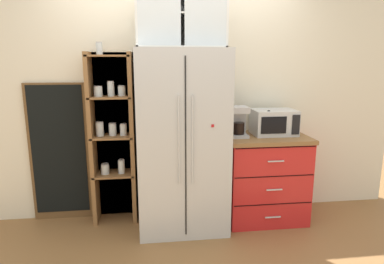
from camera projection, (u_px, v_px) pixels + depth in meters
name	position (u px, v px, depth m)	size (l,w,h in m)	color
ground_plane	(183.00, 225.00, 3.48)	(10.59, 10.59, 0.00)	olive
wall_back_cream	(178.00, 98.00, 3.60)	(4.90, 0.10, 2.55)	silver
refrigerator	(182.00, 141.00, 3.30)	(0.86, 0.70, 1.78)	silver
pantry_shelf_column	(113.00, 135.00, 3.47)	(0.48, 0.31, 1.84)	brown
counter_cabinet	(264.00, 177.00, 3.55)	(0.85, 0.61, 0.91)	red
microwave	(274.00, 122.00, 3.49)	(0.44, 0.33, 0.26)	silver
coffee_maker	(238.00, 121.00, 3.39)	(0.17, 0.20, 0.31)	#B7B7BC
mug_navy	(269.00, 132.00, 3.38)	(0.11, 0.07, 0.10)	navy
mug_sage	(267.00, 132.00, 3.43)	(0.11, 0.08, 0.09)	#8CA37F
bottle_cobalt	(268.00, 125.00, 3.39)	(0.06, 0.06, 0.27)	navy
bottle_green	(267.00, 126.00, 3.42)	(0.07, 0.07, 0.25)	#285B33
upper_cabinet	(181.00, 15.00, 3.10)	(0.83, 0.32, 0.61)	silver
chalkboard_menu	(59.00, 152.00, 3.49)	(0.60, 0.04, 1.45)	brown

